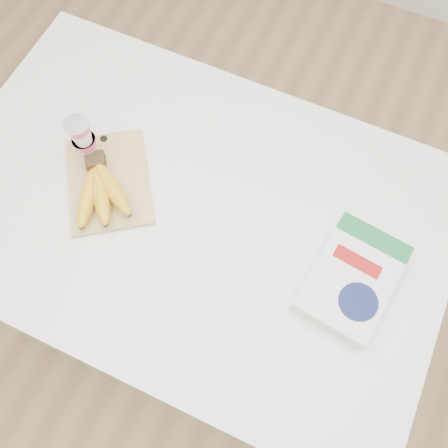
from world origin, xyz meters
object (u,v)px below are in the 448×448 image
object	(u,v)px
cutting_board	(109,181)
yogurt_stack	(83,139)
table	(199,269)
cereal_box	(352,279)
bananas	(100,190)

from	to	relation	value
cutting_board	yogurt_stack	bearing A→B (deg)	114.73
cutting_board	table	bearing A→B (deg)	-30.78
table	cereal_box	distance (m)	0.67
bananas	cereal_box	size ratio (longest dim) A/B	0.76
yogurt_stack	cutting_board	bearing A→B (deg)	-30.09
cutting_board	cereal_box	size ratio (longest dim) A/B	0.98
bananas	cutting_board	bearing A→B (deg)	100.49
bananas	cereal_box	world-z (taller)	bananas
cutting_board	cereal_box	distance (m)	0.65
bananas	cereal_box	distance (m)	0.64
table	yogurt_stack	size ratio (longest dim) A/B	8.90
table	bananas	distance (m)	0.57
table	cutting_board	size ratio (longest dim) A/B	4.67
table	cutting_board	bearing A→B (deg)	-175.60
table	yogurt_stack	bearing A→B (deg)	174.76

